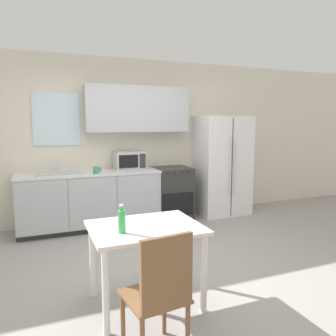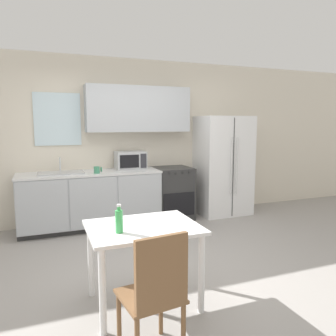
{
  "view_description": "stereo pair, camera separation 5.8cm",
  "coord_description": "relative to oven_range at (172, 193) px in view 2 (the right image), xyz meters",
  "views": [
    {
      "loc": [
        -1.27,
        -3.46,
        1.63
      ],
      "look_at": [
        0.32,
        0.49,
        1.05
      ],
      "focal_mm": 35.0,
      "sensor_mm": 36.0,
      "label": 1
    },
    {
      "loc": [
        -1.21,
        -3.48,
        1.63
      ],
      "look_at": [
        0.32,
        0.49,
        1.05
      ],
      "focal_mm": 35.0,
      "sensor_mm": 36.0,
      "label": 2
    }
  ],
  "objects": [
    {
      "name": "kitchen_counter",
      "position": [
        -1.39,
        -0.03,
        0.01
      ],
      "size": [
        2.15,
        0.68,
        0.89
      ],
      "color": "#333333",
      "rests_on": "ground_plane"
    },
    {
      "name": "wall_back",
      "position": [
        -0.81,
        0.3,
        1.0
      ],
      "size": [
        12.0,
        0.38,
        2.7
      ],
      "color": "beige",
      "rests_on": "ground_plane"
    },
    {
      "name": "ground_plane",
      "position": [
        -0.85,
        -1.65,
        -0.44
      ],
      "size": [
        12.0,
        12.0,
        0.0
      ],
      "primitive_type": "plane",
      "color": "gray"
    },
    {
      "name": "coffee_mug",
      "position": [
        -1.3,
        -0.2,
        0.5
      ],
      "size": [
        0.12,
        0.09,
        0.1
      ],
      "color": "#3F8C66",
      "rests_on": "kitchen_counter"
    },
    {
      "name": "kitchen_sink",
      "position": [
        -1.81,
        -0.02,
        0.46
      ],
      "size": [
        0.66,
        0.39,
        0.23
      ],
      "color": "#B7BABC",
      "rests_on": "kitchen_counter"
    },
    {
      "name": "dining_table",
      "position": [
        -1.26,
        -2.44,
        0.17
      ],
      "size": [
        0.97,
        0.75,
        0.73
      ],
      "color": "white",
      "rests_on": "ground_plane"
    },
    {
      "name": "dining_chair_near",
      "position": [
        -1.4,
        -3.19,
        0.09
      ],
      "size": [
        0.45,
        0.45,
        0.93
      ],
      "rotation": [
        0.0,
        0.0,
        0.12
      ],
      "color": "brown",
      "rests_on": "ground_plane"
    },
    {
      "name": "refrigerator",
      "position": [
        0.97,
        -0.03,
        0.44
      ],
      "size": [
        0.91,
        0.71,
        1.76
      ],
      "color": "white",
      "rests_on": "ground_plane"
    },
    {
      "name": "drink_bottle",
      "position": [
        -1.5,
        -2.55,
        0.39
      ],
      "size": [
        0.06,
        0.06,
        0.24
      ],
      "color": "#3FB259",
      "rests_on": "dining_table"
    },
    {
      "name": "oven_range",
      "position": [
        0.0,
        0.0,
        0.0
      ],
      "size": [
        0.63,
        0.62,
        0.89
      ],
      "color": "#2D2D2D",
      "rests_on": "ground_plane"
    },
    {
      "name": "microwave",
      "position": [
        -0.71,
        0.1,
        0.59
      ],
      "size": [
        0.49,
        0.34,
        0.29
      ],
      "color": "#B7BABC",
      "rests_on": "kitchen_counter"
    }
  ]
}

